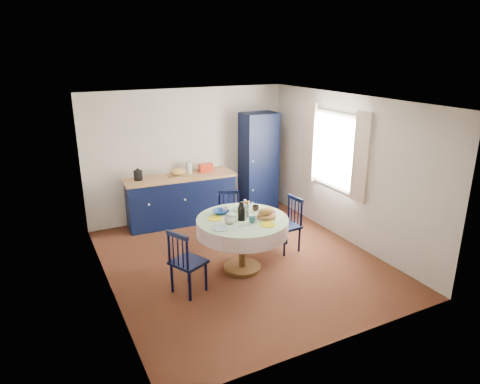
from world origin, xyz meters
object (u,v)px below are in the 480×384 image
object	(u,v)px
mug_c	(256,208)
mug_d	(225,210)
dining_table	(243,226)
chair_far	(229,217)
chair_left	(186,262)
kitchen_counter	(181,198)
mug_a	(229,220)
cobalt_bowl	(221,212)
chair_right	(288,224)
mug_b	(252,220)
pantry_cabinet	(259,162)

from	to	relation	value
mug_c	mug_d	xyz separation A→B (m)	(-0.46, 0.12, 0.00)
mug_c	mug_d	size ratio (longest dim) A/B	1.10
dining_table	chair_far	bearing A→B (deg)	76.20
mug_c	chair_left	bearing A→B (deg)	-160.84
dining_table	mug_c	distance (m)	0.42
kitchen_counter	mug_c	size ratio (longest dim) A/B	19.44
mug_a	mug_d	world-z (taller)	mug_a
dining_table	cobalt_bowl	world-z (taller)	dining_table
mug_c	mug_d	bearing A→B (deg)	165.87
cobalt_bowl	mug_d	bearing A→B (deg)	-7.37
chair_right	mug_d	xyz separation A→B (m)	(-1.11, 0.06, 0.41)
mug_a	mug_b	world-z (taller)	mug_a
chair_right	mug_d	world-z (taller)	mug_d
kitchen_counter	dining_table	world-z (taller)	kitchen_counter
mug_c	mug_d	world-z (taller)	mug_d
chair_left	mug_b	size ratio (longest dim) A/B	9.32
chair_far	mug_c	bearing A→B (deg)	-59.61
kitchen_counter	chair_right	bearing A→B (deg)	-55.13
dining_table	mug_b	size ratio (longest dim) A/B	13.52
pantry_cabinet	mug_b	size ratio (longest dim) A/B	19.88
chair_left	mug_c	size ratio (longest dim) A/B	8.60
mug_a	kitchen_counter	bearing A→B (deg)	88.64
mug_b	mug_c	xyz separation A→B (m)	(0.28, 0.40, -0.00)
dining_table	chair_far	world-z (taller)	dining_table
cobalt_bowl	chair_right	bearing A→B (deg)	-3.42
pantry_cabinet	cobalt_bowl	bearing A→B (deg)	-132.09
mug_b	dining_table	bearing A→B (deg)	102.29
mug_d	chair_right	bearing A→B (deg)	-3.19
pantry_cabinet	mug_c	size ratio (longest dim) A/B	18.36
kitchen_counter	chair_far	xyz separation A→B (m)	(0.44, -1.22, -0.03)
chair_left	chair_far	distance (m)	1.74
chair_far	cobalt_bowl	size ratio (longest dim) A/B	3.66
chair_left	cobalt_bowl	distance (m)	1.05
mug_c	cobalt_bowl	xyz separation A→B (m)	(-0.53, 0.13, -0.01)
mug_b	mug_d	bearing A→B (deg)	109.46
cobalt_bowl	chair_far	bearing A→B (deg)	55.78
cobalt_bowl	mug_a	bearing A→B (deg)	-97.94
pantry_cabinet	mug_d	xyz separation A→B (m)	(-1.64, -1.89, -0.13)
chair_left	mug_c	world-z (taller)	chair_left
chair_far	cobalt_bowl	bearing A→B (deg)	-100.05
pantry_cabinet	chair_left	size ratio (longest dim) A/B	2.13
chair_far	mug_b	bearing A→B (deg)	-75.25
chair_left	cobalt_bowl	bearing A→B (deg)	-78.75
chair_far	cobalt_bowl	distance (m)	0.89
chair_right	mug_b	world-z (taller)	mug_b
pantry_cabinet	dining_table	distance (m)	2.68
mug_a	cobalt_bowl	distance (m)	0.40
chair_left	mug_c	bearing A→B (deg)	-96.13
chair_far	cobalt_bowl	world-z (taller)	chair_far
pantry_cabinet	mug_b	xyz separation A→B (m)	(-1.45, -2.41, -0.13)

